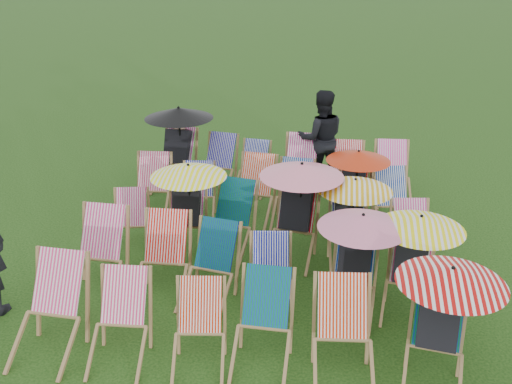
# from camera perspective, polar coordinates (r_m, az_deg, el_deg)

# --- Properties ---
(ground) EXTENTS (100.00, 100.00, 0.00)m
(ground) POSITION_cam_1_polar(r_m,az_deg,el_deg) (8.23, 0.43, -6.58)
(ground) COLOR black
(ground) RESTS_ON ground
(deckchair_0) EXTENTS (0.73, 0.98, 1.03)m
(deckchair_0) POSITION_cam_1_polar(r_m,az_deg,el_deg) (6.64, -20.12, -11.12)
(deckchair_0) COLOR olive
(deckchair_0) RESTS_ON ground
(deckchair_1) EXTENTS (0.65, 0.87, 0.91)m
(deckchair_1) POSITION_cam_1_polar(r_m,az_deg,el_deg) (6.36, -13.56, -12.53)
(deckchair_1) COLOR olive
(deckchair_1) RESTS_ON ground
(deckchair_2) EXTENTS (0.66, 0.86, 0.86)m
(deckchair_2) POSITION_cam_1_polar(r_m,az_deg,el_deg) (6.14, -5.74, -13.67)
(deckchair_2) COLOR olive
(deckchair_2) RESTS_ON ground
(deckchair_3) EXTENTS (0.66, 0.90, 0.95)m
(deckchair_3) POSITION_cam_1_polar(r_m,az_deg,el_deg) (6.12, 0.67, -13.14)
(deckchair_3) COLOR olive
(deckchair_3) RESTS_ON ground
(deckchair_4) EXTENTS (0.72, 0.95, 0.98)m
(deckchair_4) POSITION_cam_1_polar(r_m,az_deg,el_deg) (6.01, 8.78, -14.10)
(deckchair_4) COLOR olive
(deckchair_4) RESTS_ON ground
(deckchair_5) EXTENTS (1.08, 1.14, 1.28)m
(deckchair_5) POSITION_cam_1_polar(r_m,az_deg,el_deg) (6.07, 17.96, -12.54)
(deckchair_5) COLOR olive
(deckchair_5) RESTS_ON ground
(deckchair_6) EXTENTS (0.72, 0.98, 1.03)m
(deckchair_6) POSITION_cam_1_polar(r_m,az_deg,el_deg) (7.53, -15.79, -6.10)
(deckchair_6) COLOR olive
(deckchair_6) RESTS_ON ground
(deckchair_7) EXTENTS (0.69, 0.94, 1.00)m
(deckchair_7) POSITION_cam_1_polar(r_m,az_deg,el_deg) (7.29, -9.38, -6.68)
(deckchair_7) COLOR olive
(deckchair_7) RESTS_ON ground
(deckchair_8) EXTENTS (0.78, 0.96, 0.94)m
(deckchair_8) POSITION_cam_1_polar(r_m,az_deg,el_deg) (7.13, -4.75, -7.44)
(deckchair_8) COLOR olive
(deckchair_8) RESTS_ON ground
(deckchair_9) EXTENTS (0.66, 0.84, 0.85)m
(deckchair_9) POSITION_cam_1_polar(r_m,az_deg,el_deg) (7.00, 1.50, -8.43)
(deckchair_9) COLOR olive
(deckchair_9) RESTS_ON ground
(deckchair_10) EXTENTS (1.06, 1.12, 1.25)m
(deckchair_10) POSITION_cam_1_polar(r_m,az_deg,el_deg) (6.90, 9.91, -7.00)
(deckchair_10) COLOR olive
(deckchair_10) RESTS_ON ground
(deckchair_11) EXTENTS (1.04, 1.11, 1.24)m
(deckchair_11) POSITION_cam_1_polar(r_m,az_deg,el_deg) (7.05, 15.33, -6.92)
(deckchair_11) COLOR olive
(deckchair_11) RESTS_ON ground
(deckchair_12) EXTENTS (0.69, 0.86, 0.83)m
(deckchair_12) POSITION_cam_1_polar(r_m,az_deg,el_deg) (8.46, -12.48, -3.09)
(deckchair_12) COLOR olive
(deckchair_12) RESTS_ON ground
(deckchair_13) EXTENTS (1.09, 1.15, 1.29)m
(deckchair_13) POSITION_cam_1_polar(r_m,az_deg,el_deg) (8.20, -7.02, -1.53)
(deckchair_13) COLOR olive
(deckchair_13) RESTS_ON ground
(deckchair_14) EXTENTS (0.82, 1.02, 0.99)m
(deckchair_14) POSITION_cam_1_polar(r_m,az_deg,el_deg) (8.16, -2.76, -2.90)
(deckchair_14) COLOR olive
(deckchair_14) RESTS_ON ground
(deckchair_15) EXTENTS (1.17, 1.24, 1.38)m
(deckchair_15) POSITION_cam_1_polar(r_m,az_deg,el_deg) (7.96, 3.99, -1.81)
(deckchair_15) COLOR olive
(deckchair_15) RESTS_ON ground
(deckchair_16) EXTENTS (1.03, 1.09, 1.22)m
(deckchair_16) POSITION_cam_1_polar(r_m,az_deg,el_deg) (7.94, 9.43, -2.84)
(deckchair_16) COLOR olive
(deckchair_16) RESTS_ON ground
(deckchair_17) EXTENTS (0.68, 0.87, 0.88)m
(deckchair_17) POSITION_cam_1_polar(r_m,az_deg,el_deg) (8.09, 15.48, -4.54)
(deckchair_17) COLOR olive
(deckchair_17) RESTS_ON ground
(deckchair_18) EXTENTS (0.68, 0.92, 0.95)m
(deckchair_18) POSITION_cam_1_polar(r_m,az_deg,el_deg) (9.47, -10.51, 0.45)
(deckchair_18) COLOR olive
(deckchair_18) RESTS_ON ground
(deckchair_19) EXTENTS (0.66, 0.85, 0.86)m
(deckchair_19) POSITION_cam_1_polar(r_m,az_deg,el_deg) (9.25, -5.83, -0.15)
(deckchair_19) COLOR olive
(deckchair_19) RESTS_ON ground
(deckchair_20) EXTENTS (0.76, 0.98, 0.99)m
(deckchair_20) POSITION_cam_1_polar(r_m,az_deg,el_deg) (9.13, -0.29, 0.12)
(deckchair_20) COLOR olive
(deckchair_20) RESTS_ON ground
(deckchair_21) EXTENTS (0.70, 0.92, 0.95)m
(deckchair_21) POSITION_cam_1_polar(r_m,az_deg,el_deg) (9.08, 3.73, -0.24)
(deckchair_21) COLOR olive
(deckchair_21) RESTS_ON ground
(deckchair_22) EXTENTS (1.00, 1.06, 1.19)m
(deckchair_22) POSITION_cam_1_polar(r_m,az_deg,el_deg) (9.09, 9.67, 0.54)
(deckchair_22) COLOR olive
(deckchair_22) RESTS_ON ground
(deckchair_23) EXTENTS (0.76, 0.94, 0.91)m
(deckchair_23) POSITION_cam_1_polar(r_m,az_deg,el_deg) (9.07, 13.65, -1.04)
(deckchair_23) COLOR olive
(deckchair_23) RESTS_ON ground
(deckchair_24) EXTENTS (1.23, 1.30, 1.46)m
(deckchair_24) POSITION_cam_1_polar(r_m,az_deg,el_deg) (10.43, -8.02, 4.55)
(deckchair_24) COLOR olive
(deckchair_24) RESTS_ON ground
(deckchair_25) EXTENTS (0.75, 0.96, 0.95)m
(deckchair_25) POSITION_cam_1_polar(r_m,az_deg,el_deg) (10.34, -3.97, 2.80)
(deckchair_25) COLOR olive
(deckchair_25) RESTS_ON ground
(deckchair_26) EXTENTS (0.66, 0.85, 0.86)m
(deckchair_26) POSITION_cam_1_polar(r_m,az_deg,el_deg) (10.25, -0.39, 2.40)
(deckchair_26) COLOR olive
(deckchair_26) RESTS_ON ground
(deckchair_27) EXTENTS (0.71, 0.96, 1.01)m
(deckchair_27) POSITION_cam_1_polar(r_m,az_deg,el_deg) (10.11, 4.43, 2.47)
(deckchair_27) COLOR olive
(deckchair_27) RESTS_ON ground
(deckchair_28) EXTENTS (0.63, 0.87, 0.92)m
(deckchair_28) POSITION_cam_1_polar(r_m,az_deg,el_deg) (10.13, 9.21, 2.01)
(deckchair_28) COLOR olive
(deckchair_28) RESTS_ON ground
(deckchair_29) EXTENTS (0.70, 0.94, 0.97)m
(deckchair_29) POSITION_cam_1_polar(r_m,az_deg,el_deg) (10.13, 13.57, 1.80)
(deckchair_29) COLOR olive
(deckchair_29) RESTS_ON ground
(person_rear) EXTENTS (0.97, 0.82, 1.78)m
(person_rear) POSITION_cam_1_polar(r_m,az_deg,el_deg) (10.45, 6.49, 5.35)
(person_rear) COLOR black
(person_rear) RESTS_ON ground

